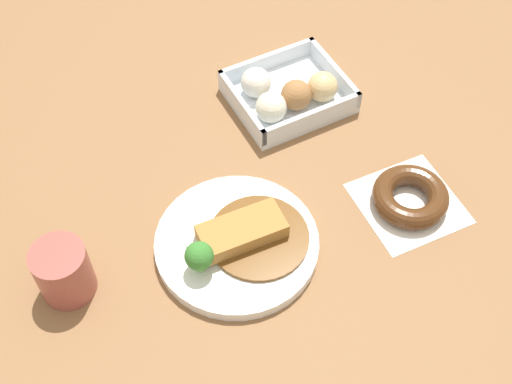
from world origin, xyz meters
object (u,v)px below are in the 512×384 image
at_px(curry_plate, 237,242).
at_px(donut_box, 287,94).
at_px(coffee_mug, 63,272).
at_px(chocolate_ring_donut, 410,197).

xyz_separation_m(curry_plate, donut_box, (0.20, 0.21, 0.01)).
height_order(donut_box, coffee_mug, coffee_mug).
relative_size(donut_box, coffee_mug, 2.17).
bearing_deg(curry_plate, chocolate_ring_donut, -10.66).
xyz_separation_m(curry_plate, chocolate_ring_donut, (0.26, -0.05, 0.00)).
bearing_deg(chocolate_ring_donut, coffee_mug, 168.56).
distance_m(curry_plate, coffee_mug, 0.24).
bearing_deg(curry_plate, coffee_mug, 167.67).
bearing_deg(coffee_mug, curry_plate, -12.33).
xyz_separation_m(donut_box, chocolate_ring_donut, (0.06, -0.26, -0.01)).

